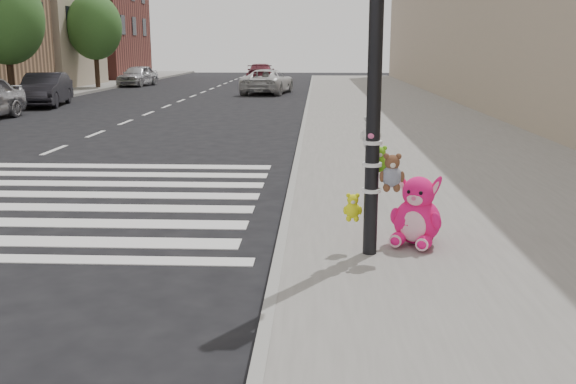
# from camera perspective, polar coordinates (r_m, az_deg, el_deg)

# --- Properties ---
(ground) EXTENTS (120.00, 120.00, 0.00)m
(ground) POSITION_cam_1_polar(r_m,az_deg,el_deg) (6.22, -16.49, -11.30)
(ground) COLOR black
(ground) RESTS_ON ground
(sidewalk_near) EXTENTS (7.00, 80.00, 0.14)m
(sidewalk_near) POSITION_cam_1_polar(r_m,az_deg,el_deg) (15.83, 13.62, 3.63)
(sidewalk_near) COLOR slate
(sidewalk_near) RESTS_ON ground
(curb_edge) EXTENTS (0.12, 80.00, 0.15)m
(curb_edge) POSITION_cam_1_polar(r_m,az_deg,el_deg) (15.54, 1.01, 3.82)
(curb_edge) COLOR gray
(curb_edge) RESTS_ON ground
(bld_far_d) EXTENTS (6.00, 8.00, 10.00)m
(bld_far_d) POSITION_cam_1_polar(r_m,az_deg,el_deg) (44.05, -21.55, 15.17)
(bld_far_d) COLOR #9F8F7A
(bld_far_d) RESTS_ON ground
(bld_far_e) EXTENTS (6.00, 10.00, 9.00)m
(bld_far_e) POSITION_cam_1_polar(r_m,az_deg,el_deg) (54.28, -16.70, 14.36)
(bld_far_e) COLOR brown
(bld_far_e) RESTS_ON ground
(signal_pole) EXTENTS (0.68, 0.48, 4.00)m
(signal_pole) POSITION_cam_1_polar(r_m,az_deg,el_deg) (7.22, 7.81, 7.43)
(signal_pole) COLOR black
(signal_pole) RESTS_ON sidewalk_near
(tree_far_b) EXTENTS (3.20, 3.20, 5.44)m
(tree_far_b) POSITION_cam_1_polar(r_m,az_deg,el_deg) (30.38, -23.83, 13.90)
(tree_far_b) COLOR #382619
(tree_far_b) RESTS_ON sidewalk_far
(tree_far_c) EXTENTS (3.20, 3.20, 5.44)m
(tree_far_c) POSITION_cam_1_polar(r_m,az_deg,el_deg) (40.57, -16.84, 13.87)
(tree_far_c) COLOR #382619
(tree_far_c) RESTS_ON sidewalk_far
(pink_bunny) EXTENTS (0.75, 0.80, 0.89)m
(pink_bunny) POSITION_cam_1_polar(r_m,az_deg,el_deg) (7.87, 11.39, -2.05)
(pink_bunny) COLOR #FF1574
(pink_bunny) RESTS_ON sidewalk_near
(red_teddy) EXTENTS (0.14, 0.12, 0.18)m
(red_teddy) POSITION_cam_1_polar(r_m,az_deg,el_deg) (8.19, 12.53, -3.51)
(red_teddy) COLOR #A21710
(red_teddy) RESTS_ON sidewalk_near
(car_dark_far) EXTENTS (2.20, 4.49, 1.42)m
(car_dark_far) POSITION_cam_1_polar(r_m,az_deg,el_deg) (29.75, -20.79, 8.51)
(car_dark_far) COLOR black
(car_dark_far) RESTS_ON ground
(car_white_near) EXTENTS (2.82, 4.99, 1.32)m
(car_white_near) POSITION_cam_1_polar(r_m,az_deg,el_deg) (35.43, -1.83, 9.79)
(car_white_near) COLOR silver
(car_white_near) RESTS_ON ground
(car_maroon_near) EXTENTS (2.16, 4.79, 1.36)m
(car_maroon_near) POSITION_cam_1_polar(r_m,az_deg,el_deg) (45.90, -2.43, 10.49)
(car_maroon_near) COLOR maroon
(car_maroon_near) RESTS_ON ground
(car_silver_deep) EXTENTS (2.10, 4.15, 1.36)m
(car_silver_deep) POSITION_cam_1_polar(r_m,az_deg,el_deg) (43.63, -13.21, 10.05)
(car_silver_deep) COLOR silver
(car_silver_deep) RESTS_ON ground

